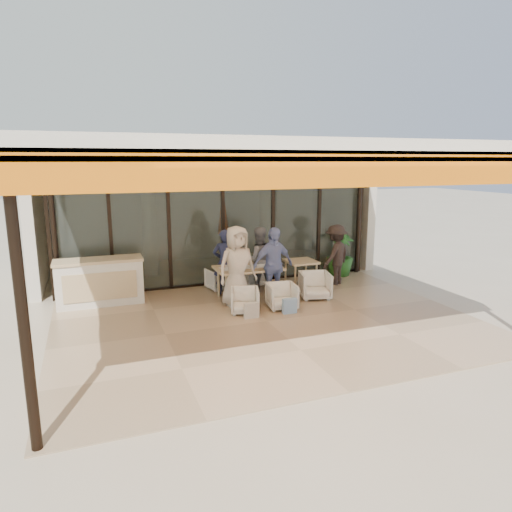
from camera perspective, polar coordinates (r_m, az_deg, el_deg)
The scene contains 21 objects.
ground at distance 9.08m, azimuth 1.41°, elevation -8.27°, with size 70.00×70.00×0.00m, color #C6B293.
terrace_floor at distance 9.08m, azimuth 1.41°, elevation -8.24°, with size 8.00×6.00×0.01m, color tan.
terrace_structure at distance 8.28m, azimuth 2.23°, elevation 12.72°, with size 8.00×6.00×3.40m.
glass_storefront at distance 11.46m, azimuth -4.16°, elevation 4.19°, with size 8.08×0.10×3.20m.
interior_block at distance 13.63m, azimuth -6.95°, elevation 8.02°, with size 9.05×3.62×3.52m.
host_counter at distance 10.52m, azimuth -18.94°, elevation -3.06°, with size 1.85×0.65×1.04m.
dining_table at distance 10.40m, azimuth -0.99°, elevation -1.69°, with size 1.50×0.90×0.93m.
chair_far_left at distance 11.25m, azimuth -4.59°, elevation -2.75°, with size 0.57×0.53×0.59m, color white.
chair_far_right at distance 11.49m, azimuth -0.56°, elevation -2.21°, with size 0.64×0.60×0.66m, color white.
chair_near_left at distance 9.50m, azimuth -1.41°, elevation -5.46°, with size 0.57×0.54×0.59m, color white.
chair_near_right at distance 9.79m, azimuth 3.25°, elevation -4.88°, with size 0.59×0.56×0.61m, color white.
diner_navy at distance 10.66m, azimuth -3.89°, elevation -0.83°, with size 0.57×0.38×1.57m, color #1A243B.
diner_grey at distance 10.93m, azimuth 0.33°, elevation -0.46°, with size 0.77×0.60×1.59m, color slate.
diner_cream at distance 9.80m, azimuth -2.39°, elevation -1.34°, with size 0.87×0.56×1.77m, color beige.
diner_periwinkle at distance 10.10m, azimuth 2.15°, elevation -1.16°, with size 1.00×0.42×1.70m, color #7D8ED1.
tote_bag_cream at distance 9.18m, azimuth -0.59°, elevation -6.90°, with size 0.30×0.10×0.34m, color silver.
tote_bag_blue at distance 9.49m, azimuth 4.22°, elevation -6.31°, with size 0.30×0.10×0.34m, color #99BFD8.
side_table at distance 11.13m, azimuth 5.63°, elevation -1.10°, with size 0.70×0.70×0.74m.
side_chair at distance 10.56m, azimuth 7.39°, elevation -3.51°, with size 0.67×0.62×0.68m, color white.
standing_woman at distance 11.70m, azimuth 9.94°, elevation 0.12°, with size 1.01×0.58×1.56m, color black.
potted_palm at distance 12.65m, azimuth 10.45°, elevation 0.36°, with size 0.72×0.72×1.29m, color #1E5919.
Camera 1 is at (-3.19, -7.90, 3.12)m, focal length 32.00 mm.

